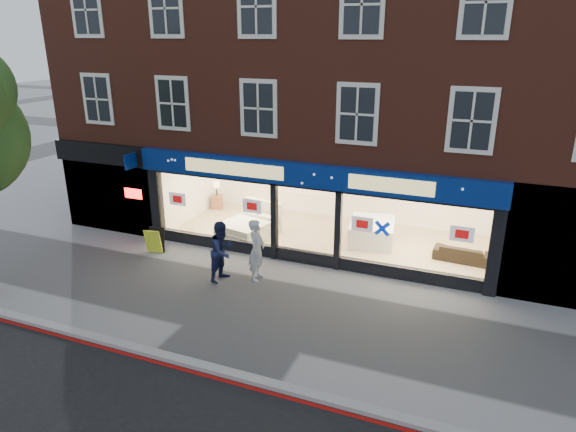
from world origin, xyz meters
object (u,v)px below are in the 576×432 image
Objects in this scene: mattress_stack at (372,232)px; sofa at (462,253)px; a_board at (155,241)px; display_bed at (249,227)px; pedestrian_grey at (257,250)px; pedestrian_blue at (222,251)px.

mattress_stack is 1.20× the size of sofa.
a_board is at bearing -152.53° from mattress_stack.
sofa is (7.19, 0.56, -0.06)m from display_bed.
pedestrian_blue is at bearing 107.20° from pedestrian_grey.
pedestrian_grey reaches higher than display_bed.
pedestrian_blue is (3.04, -0.89, 0.49)m from a_board.
sofa is at bearing 17.40° from display_bed.
pedestrian_grey reaches higher than sofa.
pedestrian_grey reaches higher than mattress_stack.
pedestrian_grey is (-5.53, -3.42, 0.59)m from sofa.
a_board is 4.03m from pedestrian_grey.
a_board is (-2.31, -2.36, 0.02)m from display_bed.
pedestrian_grey reaches higher than a_board.
pedestrian_grey is (-2.53, -3.87, 0.47)m from mattress_stack.
pedestrian_blue is at bearing -64.41° from display_bed.
sofa is at bearing 6.68° from a_board.
a_board is at bearing -121.48° from display_bed.
pedestrian_blue reaches higher than mattress_stack.
pedestrian_blue is at bearing -128.97° from mattress_stack.
pedestrian_blue is (0.73, -3.25, 0.50)m from display_bed.
display_bed is 1.23× the size of pedestrian_blue.
mattress_stack is 5.51m from pedestrian_blue.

